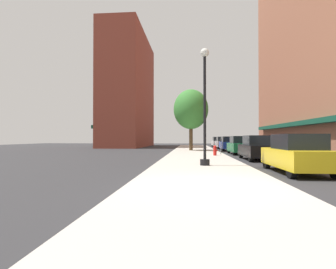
{
  "coord_description": "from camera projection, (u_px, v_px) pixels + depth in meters",
  "views": [
    {
      "loc": [
        -0.48,
        -7.67,
        1.5
      ],
      "look_at": [
        -2.92,
        20.94,
        1.86
      ],
      "focal_mm": 28.28,
      "sensor_mm": 36.0,
      "label": 1
    }
  ],
  "objects": [
    {
      "name": "sidewalk_slab",
      "position": [
        195.0,
        152.0,
        26.52
      ],
      "size": [
        4.8,
        50.0,
        0.12
      ],
      "primitive_type": "cube",
      "color": "#B7B2A8",
      "rests_on": "ground"
    },
    {
      "name": "car_black",
      "position": [
        257.0,
        148.0,
        17.82
      ],
      "size": [
        1.8,
        4.3,
        1.66
      ],
      "rotation": [
        0.0,
        0.0,
        -0.04
      ],
      "color": "black",
      "rests_on": "ground"
    },
    {
      "name": "ground_plane",
      "position": [
        238.0,
        154.0,
        25.18
      ],
      "size": [
        90.0,
        90.0,
        0.0
      ],
      "primitive_type": "plane",
      "color": "#2D2D30"
    },
    {
      "name": "lamppost",
      "position": [
        205.0,
        104.0,
        13.3
      ],
      "size": [
        0.48,
        0.48,
        5.9
      ],
      "color": "black",
      "rests_on": "sidewalk_slab"
    },
    {
      "name": "car_yellow",
      "position": [
        297.0,
        154.0,
        11.2
      ],
      "size": [
        1.8,
        4.3,
        1.66
      ],
      "rotation": [
        0.0,
        0.0,
        -0.03
      ],
      "color": "black",
      "rests_on": "ground"
    },
    {
      "name": "fire_hydrant",
      "position": [
        215.0,
        150.0,
        20.71
      ],
      "size": [
        0.33,
        0.26,
        0.79
      ],
      "color": "red",
      "rests_on": "sidewalk_slab"
    },
    {
      "name": "tree_near",
      "position": [
        191.0,
        109.0,
        29.33
      ],
      "size": [
        3.84,
        3.84,
        6.76
      ],
      "color": "#4C3823",
      "rests_on": "sidewalk_slab"
    },
    {
      "name": "building_far_background",
      "position": [
        129.0,
        92.0,
        45.5
      ],
      "size": [
        6.8,
        18.0,
        18.88
      ],
      "color": "brown",
      "rests_on": "ground"
    },
    {
      "name": "car_silver",
      "position": [
        223.0,
        143.0,
        36.87
      ],
      "size": [
        1.8,
        4.3,
        1.66
      ],
      "rotation": [
        0.0,
        0.0,
        0.03
      ],
      "color": "black",
      "rests_on": "ground"
    },
    {
      "name": "parking_meter_near",
      "position": [
        221.0,
        144.0,
        22.2
      ],
      "size": [
        0.14,
        0.09,
        1.31
      ],
      "color": "slate",
      "rests_on": "sidewalk_slab"
    },
    {
      "name": "car_blue",
      "position": [
        229.0,
        144.0,
        31.22
      ],
      "size": [
        1.8,
        4.3,
        1.66
      ],
      "rotation": [
        0.0,
        0.0,
        -0.0
      ],
      "color": "black",
      "rests_on": "ground"
    },
    {
      "name": "car_green",
      "position": [
        240.0,
        145.0,
        24.02
      ],
      "size": [
        1.8,
        4.3,
        1.66
      ],
      "rotation": [
        0.0,
        0.0,
        -0.01
      ],
      "color": "black",
      "rests_on": "ground"
    },
    {
      "name": "car_white",
      "position": [
        218.0,
        142.0,
        43.52
      ],
      "size": [
        1.8,
        4.3,
        1.66
      ],
      "rotation": [
        0.0,
        0.0,
        -0.0
      ],
      "color": "black",
      "rests_on": "ground"
    },
    {
      "name": "building_right_brick",
      "position": [
        335.0,
        14.0,
        28.42
      ],
      "size": [
        6.8,
        40.0,
        29.8
      ],
      "color": "#9E6047",
      "rests_on": "ground"
    }
  ]
}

